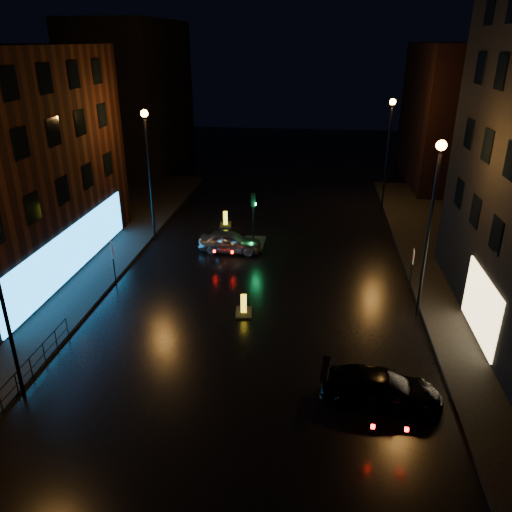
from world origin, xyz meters
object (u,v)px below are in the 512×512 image
Objects in this scene: bollard_near at (244,310)px; dark_sedan at (381,388)px; silver_hatchback at (230,241)px; road_sign_left at (112,254)px; traffic_signal at (253,237)px; bollard_far at (226,223)px; road_sign_right at (413,260)px.

dark_sedan is at bearing -51.13° from bollard_near.
dark_sedan is (7.84, -13.37, -0.02)m from silver_hatchback.
road_sign_left reaches higher than silver_hatchback.
traffic_signal is at bearing 29.13° from dark_sedan.
traffic_signal is 4.04m from bollard_far.
road_sign_left is at bearing 135.29° from silver_hatchback.
silver_hatchback is 11.09m from road_sign_right.
road_sign_right is at bearing -9.66° from dark_sedan.
traffic_signal is at bearing 22.97° from road_sign_left.
traffic_signal reaches higher than road_sign_right.
road_sign_right is at bearing -29.35° from traffic_signal.
traffic_signal is 0.89× the size of silver_hatchback.
road_sign_left reaches higher than bollard_near.
silver_hatchback is 1.61× the size of road_sign_left.
silver_hatchback reaches higher than bollard_far.
road_sign_right is (11.52, -8.34, 1.40)m from bollard_far.
bollard_far is 0.54× the size of road_sign_left.
bollard_far is at bearing 44.79° from road_sign_left.
silver_hatchback is at bearing 22.51° from road_sign_left.
traffic_signal is 0.79× the size of dark_sedan.
bollard_far is at bearing 126.85° from traffic_signal.
silver_hatchback is 3.00× the size of bollard_far.
traffic_signal reaches higher than road_sign_left.
bollard_far is (-1.13, 4.59, -0.43)m from silver_hatchback.
traffic_signal is 9.52m from road_sign_left.
silver_hatchback is at bearing 35.56° from dark_sedan.
road_sign_right is (9.10, -5.11, 1.13)m from traffic_signal.
traffic_signal reaches higher than dark_sedan.
road_sign_right is (15.79, 1.52, -0.17)m from road_sign_left.
silver_hatchback is at bearing -133.42° from traffic_signal.
traffic_signal is 1.89m from silver_hatchback.
road_sign_left is 1.10× the size of road_sign_right.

